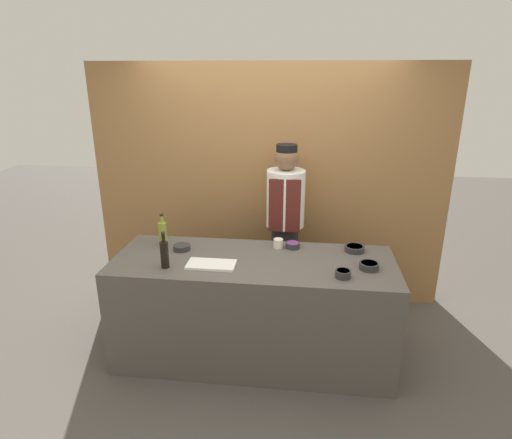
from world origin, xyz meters
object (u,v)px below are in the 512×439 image
(sauce_bowl_white, at_px, (369,265))
(sauce_bowl_red, at_px, (354,248))
(sauce_bowl_orange, at_px, (343,273))
(sauce_bowl_purple, at_px, (293,245))
(sauce_bowl_yellow, at_px, (182,247))
(bottle_oil, at_px, (163,233))
(cup_cream, at_px, (278,243))
(cutting_board, at_px, (211,265))
(chef_center, at_px, (285,225))
(bottle_soy, at_px, (164,254))

(sauce_bowl_white, distance_m, sauce_bowl_red, 0.34)
(sauce_bowl_orange, bearing_deg, sauce_bowl_purple, 127.36)
(sauce_bowl_white, relative_size, sauce_bowl_red, 0.91)
(sauce_bowl_yellow, bearing_deg, sauce_bowl_purple, 9.56)
(sauce_bowl_white, distance_m, sauce_bowl_purple, 0.68)
(sauce_bowl_orange, xyz_separation_m, sauce_bowl_yellow, (-1.30, 0.35, -0.01))
(sauce_bowl_orange, relative_size, bottle_oil, 0.41)
(sauce_bowl_orange, distance_m, cup_cream, 0.71)
(sauce_bowl_purple, relative_size, cup_cream, 1.53)
(sauce_bowl_purple, height_order, sauce_bowl_red, same)
(cutting_board, relative_size, chef_center, 0.22)
(sauce_bowl_red, distance_m, bottle_soy, 1.55)
(cutting_board, height_order, chef_center, chef_center)
(sauce_bowl_white, height_order, cup_cream, cup_cream)
(sauce_bowl_red, bearing_deg, sauce_bowl_purple, 179.09)
(cup_cream, bearing_deg, bottle_soy, -149.69)
(bottle_soy, bearing_deg, bottle_oil, 110.10)
(sauce_bowl_red, height_order, bottle_oil, bottle_oil)
(sauce_bowl_red, xyz_separation_m, sauce_bowl_yellow, (-1.43, -0.15, -0.00))
(sauce_bowl_purple, height_order, cutting_board, sauce_bowl_purple)
(bottle_oil, distance_m, bottle_soy, 0.45)
(sauce_bowl_red, relative_size, bottle_oil, 0.57)
(sauce_bowl_yellow, height_order, cup_cream, cup_cream)
(sauce_bowl_purple, bearing_deg, sauce_bowl_white, -29.83)
(bottle_soy, distance_m, cup_cream, 0.96)
(sauce_bowl_purple, xyz_separation_m, bottle_soy, (-0.95, -0.50, 0.09))
(sauce_bowl_purple, relative_size, cutting_board, 0.33)
(bottle_soy, bearing_deg, sauce_bowl_yellow, 84.90)
(cup_cream, relative_size, chef_center, 0.05)
(sauce_bowl_purple, relative_size, sauce_bowl_red, 0.75)
(bottle_oil, bearing_deg, cutting_board, -35.51)
(bottle_oil, bearing_deg, sauce_bowl_yellow, -23.91)
(cutting_board, xyz_separation_m, cup_cream, (0.49, 0.42, 0.03))
(sauce_bowl_orange, bearing_deg, bottle_soy, 179.66)
(sauce_bowl_purple, height_order, sauce_bowl_yellow, sauce_bowl_purple)
(cutting_board, relative_size, bottle_soy, 1.29)
(sauce_bowl_orange, bearing_deg, cup_cream, 135.75)
(sauce_bowl_yellow, height_order, chef_center, chef_center)
(sauce_bowl_white, relative_size, bottle_soy, 0.51)
(sauce_bowl_red, bearing_deg, bottle_soy, -161.58)
(sauce_bowl_white, distance_m, cutting_board, 1.20)
(sauce_bowl_yellow, bearing_deg, cup_cream, 10.21)
(sauce_bowl_purple, bearing_deg, bottle_oil, -176.23)
(bottle_soy, bearing_deg, chef_center, 48.99)
(sauce_bowl_red, relative_size, bottle_soy, 0.56)
(chef_center, bearing_deg, bottle_oil, -150.90)
(sauce_bowl_white, xyz_separation_m, sauce_bowl_purple, (-0.59, 0.34, -0.00))
(cup_cream, bearing_deg, cutting_board, -139.44)
(chef_center, bearing_deg, sauce_bowl_orange, -64.38)
(sauce_bowl_orange, height_order, sauce_bowl_yellow, sauce_bowl_orange)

